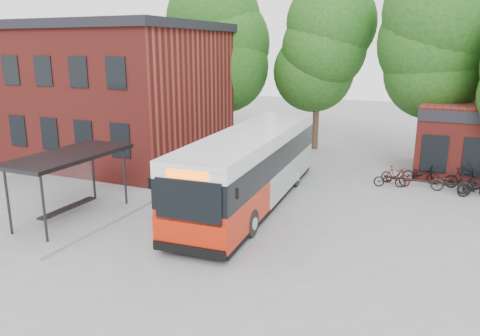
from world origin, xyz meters
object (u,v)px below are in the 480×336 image
at_px(bicycle_5, 463,179).
at_px(city_bus, 252,168).
at_px(bicycle_2, 421,174).
at_px(bicycle_4, 451,183).
at_px(bicycle_1, 396,176).
at_px(bicycle_7, 475,187).
at_px(bicycle_0, 390,179).
at_px(bus_shelter, 72,187).
at_px(bicycle_6, 475,186).

bearing_deg(bicycle_5, city_bus, 122.04).
bearing_deg(bicycle_2, bicycle_4, -125.10).
xyz_separation_m(bicycle_1, bicycle_7, (3.74, -0.67, 0.01)).
xyz_separation_m(city_bus, bicycle_7, (9.52, 5.10, -1.19)).
bearing_deg(bicycle_0, bicycle_2, -59.02).
bearing_deg(bicycle_0, bicycle_7, -106.15).
distance_m(bus_shelter, bicycle_5, 18.90).
height_order(city_bus, bicycle_6, city_bus).
distance_m(bicycle_4, bicycle_6, 1.09).
xyz_separation_m(bus_shelter, bicycle_2, (12.95, 11.77, -0.96)).
xyz_separation_m(bus_shelter, bicycle_0, (11.53, 10.34, -1.03)).
xyz_separation_m(city_bus, bicycle_2, (6.98, 6.66, -1.20)).
xyz_separation_m(city_bus, bicycle_6, (9.52, 5.56, -1.28)).
distance_m(bicycle_4, bicycle_5, 1.10).
height_order(bicycle_4, bicycle_5, bicycle_5).
height_order(bicycle_0, bicycle_4, bicycle_4).
height_order(bus_shelter, bicycle_0, bus_shelter).
distance_m(bicycle_0, bicycle_5, 3.65).
relative_size(city_bus, bicycle_4, 7.09).
height_order(bicycle_2, bicycle_7, bicycle_7).
bearing_deg(bicycle_2, bicycle_7, -116.82).
bearing_deg(city_bus, bicycle_2, 40.08).
bearing_deg(bicycle_6, bicycle_0, 84.33).
height_order(city_bus, bicycle_4, city_bus).
distance_m(bicycle_5, bicycle_6, 0.95).
xyz_separation_m(bicycle_2, bicycle_7, (2.54, -1.57, 0.02)).
height_order(bicycle_6, bicycle_7, bicycle_7).
bearing_deg(bus_shelter, bicycle_5, 37.42).
height_order(bicycle_0, bicycle_1, bicycle_1).
bearing_deg(bicycle_1, bicycle_2, -29.84).
height_order(bicycle_5, bicycle_6, bicycle_5).
relative_size(bus_shelter, bicycle_7, 4.12).
bearing_deg(bus_shelter, bicycle_6, 34.55).
xyz_separation_m(bus_shelter, bicycle_4, (14.41, 10.55, -0.96)).
xyz_separation_m(bicycle_4, bicycle_5, (0.58, 0.93, 0.05)).
bearing_deg(bicycle_6, bicycle_7, 169.69).
height_order(bicycle_0, bicycle_2, bicycle_2).
height_order(city_bus, bicycle_1, city_bus).
bearing_deg(bus_shelter, bicycle_7, 33.38).
bearing_deg(city_bus, bicycle_5, 31.59).
bearing_deg(city_bus, bicycle_4, 29.18).
relative_size(bus_shelter, bicycle_5, 3.87).
height_order(city_bus, bicycle_0, city_bus).
distance_m(bicycle_5, bicycle_7, 1.36).
bearing_deg(bicycle_0, bicycle_1, -37.22).
relative_size(city_bus, bicycle_6, 8.42).
bearing_deg(bicycle_6, city_bus, 109.91).
distance_m(bicycle_1, bicycle_4, 2.68).
distance_m(bus_shelter, bicycle_1, 16.04).
bearing_deg(city_bus, bicycle_1, 41.31).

